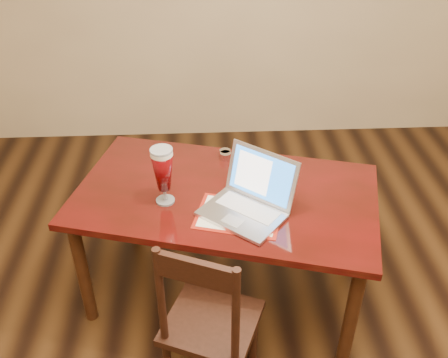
{
  "coord_description": "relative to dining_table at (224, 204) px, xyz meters",
  "views": [
    {
      "loc": [
        -0.43,
        -1.29,
        2.13
      ],
      "look_at": [
        -0.33,
        0.6,
        0.82
      ],
      "focal_mm": 40.0,
      "sensor_mm": 36.0,
      "label": 1
    }
  ],
  "objects": [
    {
      "name": "room_shell",
      "position": [
        0.33,
        -0.67,
        1.14
      ],
      "size": [
        4.51,
        5.01,
        2.71
      ],
      "color": "tan",
      "rests_on": "ground"
    },
    {
      "name": "dining_table",
      "position": [
        0.0,
        0.0,
        0.0
      ],
      "size": [
        1.62,
        1.18,
        0.98
      ],
      "rotation": [
        0.0,
        0.0,
        -0.27
      ],
      "color": "#490A09",
      "rests_on": "ground"
    },
    {
      "name": "dining_chair",
      "position": [
        -0.09,
        -0.57,
        -0.2
      ],
      "size": [
        0.49,
        0.48,
        0.9
      ],
      "rotation": [
        0.0,
        0.0,
        -0.39
      ],
      "color": "black",
      "rests_on": "ground"
    }
  ]
}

